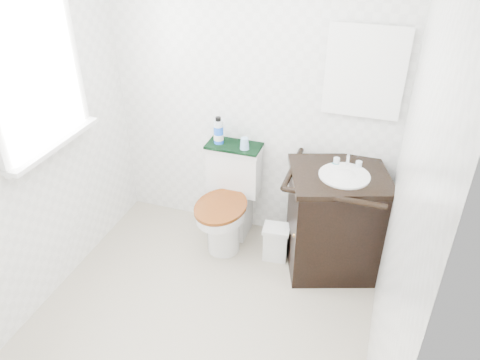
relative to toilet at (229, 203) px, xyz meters
The scene contains 14 objects.
floor 1.03m from the toilet, 84.10° to the right, with size 2.40×2.40×0.00m, color #B0A68E.
wall_back 0.89m from the toilet, 66.67° to the left, with size 2.40×2.40×0.00m, color white.
wall_front 2.33m from the toilet, 87.36° to the right, with size 2.40×2.40×0.00m, color white.
wall_left 1.63m from the toilet, 135.93° to the right, with size 2.40×2.40×0.00m, color white.
wall_right 1.76m from the toilet, 38.89° to the right, with size 2.40×2.40×0.00m, color white.
window 1.70m from the toilet, 143.49° to the right, with size 0.02×0.70×0.90m, color white.
mirror 1.43m from the toilet, 13.16° to the left, with size 0.50×0.02×0.60m, color silver.
toilet is the anchor object (origin of this frame).
vanity 0.84m from the toilet, ahead, with size 0.81×0.75×0.92m.
trash_bin 0.48m from the toilet, 15.42° to the right, with size 0.22×0.18×0.29m.
towel 0.47m from the toilet, 90.00° to the left, with size 0.42×0.22×0.02m, color black.
mouthwash_bottle 0.58m from the toilet, 136.35° to the left, with size 0.07×0.07×0.21m.
cup 0.52m from the toilet, 41.22° to the left, with size 0.07×0.07×0.09m, color #89B7E1.
soap_bar 0.92m from the toilet, ahead, with size 0.06×0.04×0.02m, color #1A747E.
Camera 1 is at (0.95, -1.91, 2.46)m, focal length 35.00 mm.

